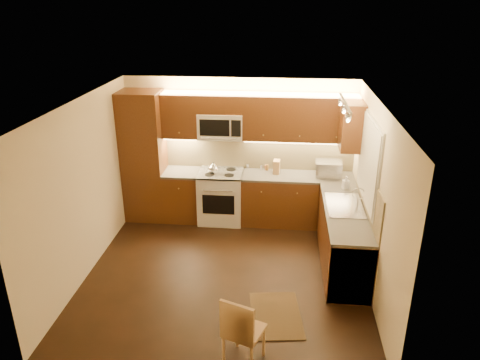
# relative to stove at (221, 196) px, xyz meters

# --- Properties ---
(floor) EXTENTS (4.00, 4.00, 0.01)m
(floor) POSITION_rel_stove_xyz_m (0.30, -1.68, -0.46)
(floor) COLOR black
(floor) RESTS_ON ground
(ceiling) EXTENTS (4.00, 4.00, 0.01)m
(ceiling) POSITION_rel_stove_xyz_m (0.30, -1.68, 2.04)
(ceiling) COLOR beige
(ceiling) RESTS_ON ground
(wall_back) EXTENTS (4.00, 0.01, 2.50)m
(wall_back) POSITION_rel_stove_xyz_m (0.30, 0.32, 0.79)
(wall_back) COLOR beige
(wall_back) RESTS_ON ground
(wall_front) EXTENTS (4.00, 0.01, 2.50)m
(wall_front) POSITION_rel_stove_xyz_m (0.30, -3.67, 0.79)
(wall_front) COLOR beige
(wall_front) RESTS_ON ground
(wall_left) EXTENTS (0.01, 4.00, 2.50)m
(wall_left) POSITION_rel_stove_xyz_m (-1.70, -1.68, 0.79)
(wall_left) COLOR beige
(wall_left) RESTS_ON ground
(wall_right) EXTENTS (0.01, 4.00, 2.50)m
(wall_right) POSITION_rel_stove_xyz_m (2.30, -1.68, 0.79)
(wall_right) COLOR beige
(wall_right) RESTS_ON ground
(pantry) EXTENTS (0.70, 0.60, 2.30)m
(pantry) POSITION_rel_stove_xyz_m (-1.35, 0.02, 0.69)
(pantry) COLOR #41210D
(pantry) RESTS_ON floor
(base_cab_back_left) EXTENTS (0.62, 0.60, 0.86)m
(base_cab_back_left) POSITION_rel_stove_xyz_m (-0.69, 0.02, -0.03)
(base_cab_back_left) COLOR #41210D
(base_cab_back_left) RESTS_ON floor
(counter_back_left) EXTENTS (0.62, 0.60, 0.04)m
(counter_back_left) POSITION_rel_stove_xyz_m (-0.69, 0.02, 0.42)
(counter_back_left) COLOR #3D3A37
(counter_back_left) RESTS_ON base_cab_back_left
(base_cab_back_right) EXTENTS (1.92, 0.60, 0.86)m
(base_cab_back_right) POSITION_rel_stove_xyz_m (1.34, 0.02, -0.03)
(base_cab_back_right) COLOR #41210D
(base_cab_back_right) RESTS_ON floor
(counter_back_right) EXTENTS (1.92, 0.60, 0.04)m
(counter_back_right) POSITION_rel_stove_xyz_m (1.34, 0.02, 0.42)
(counter_back_right) COLOR #3D3A37
(counter_back_right) RESTS_ON base_cab_back_right
(base_cab_right) EXTENTS (0.60, 2.00, 0.86)m
(base_cab_right) POSITION_rel_stove_xyz_m (2.00, -1.28, -0.03)
(base_cab_right) COLOR #41210D
(base_cab_right) RESTS_ON floor
(counter_right) EXTENTS (0.60, 2.00, 0.04)m
(counter_right) POSITION_rel_stove_xyz_m (2.00, -1.28, 0.42)
(counter_right) COLOR #3D3A37
(counter_right) RESTS_ON base_cab_right
(dishwasher) EXTENTS (0.58, 0.60, 0.84)m
(dishwasher) POSITION_rel_stove_xyz_m (2.00, -1.98, -0.03)
(dishwasher) COLOR silver
(dishwasher) RESTS_ON floor
(backsplash_back) EXTENTS (3.30, 0.02, 0.60)m
(backsplash_back) POSITION_rel_stove_xyz_m (0.65, 0.31, 0.74)
(backsplash_back) COLOR tan
(backsplash_back) RESTS_ON wall_back
(backsplash_right) EXTENTS (0.02, 2.00, 0.60)m
(backsplash_right) POSITION_rel_stove_xyz_m (2.29, -1.28, 0.74)
(backsplash_right) COLOR tan
(backsplash_right) RESTS_ON wall_right
(upper_cab_back_left) EXTENTS (0.62, 0.35, 0.75)m
(upper_cab_back_left) POSITION_rel_stove_xyz_m (-0.69, 0.15, 1.42)
(upper_cab_back_left) COLOR #41210D
(upper_cab_back_left) RESTS_ON wall_back
(upper_cab_back_right) EXTENTS (1.92, 0.35, 0.75)m
(upper_cab_back_right) POSITION_rel_stove_xyz_m (1.34, 0.15, 1.42)
(upper_cab_back_right) COLOR #41210D
(upper_cab_back_right) RESTS_ON wall_back
(upper_cab_bridge) EXTENTS (0.76, 0.35, 0.31)m
(upper_cab_bridge) POSITION_rel_stove_xyz_m (0.00, 0.15, 1.63)
(upper_cab_bridge) COLOR #41210D
(upper_cab_bridge) RESTS_ON wall_back
(upper_cab_right_corner) EXTENTS (0.35, 0.50, 0.75)m
(upper_cab_right_corner) POSITION_rel_stove_xyz_m (2.12, -0.28, 1.42)
(upper_cab_right_corner) COLOR #41210D
(upper_cab_right_corner) RESTS_ON wall_right
(stove) EXTENTS (0.76, 0.65, 0.92)m
(stove) POSITION_rel_stove_xyz_m (0.00, 0.00, 0.00)
(stove) COLOR silver
(stove) RESTS_ON floor
(microwave) EXTENTS (0.76, 0.38, 0.44)m
(microwave) POSITION_rel_stove_xyz_m (0.00, 0.14, 1.26)
(microwave) COLOR silver
(microwave) RESTS_ON wall_back
(window_frame) EXTENTS (0.03, 1.44, 1.24)m
(window_frame) POSITION_rel_stove_xyz_m (2.29, -1.12, 1.14)
(window_frame) COLOR silver
(window_frame) RESTS_ON wall_right
(window_blinds) EXTENTS (0.02, 1.36, 1.16)m
(window_blinds) POSITION_rel_stove_xyz_m (2.27, -1.12, 1.14)
(window_blinds) COLOR silver
(window_blinds) RESTS_ON wall_right
(sink) EXTENTS (0.52, 0.86, 0.15)m
(sink) POSITION_rel_stove_xyz_m (2.00, -1.12, 0.52)
(sink) COLOR silver
(sink) RESTS_ON counter_right
(faucet) EXTENTS (0.20, 0.04, 0.30)m
(faucet) POSITION_rel_stove_xyz_m (2.18, -1.12, 0.59)
(faucet) COLOR silver
(faucet) RESTS_ON counter_right
(track_light_bar) EXTENTS (0.04, 1.20, 0.03)m
(track_light_bar) POSITION_rel_stove_xyz_m (1.85, -1.27, 2.00)
(track_light_bar) COLOR silver
(track_light_bar) RESTS_ON ceiling
(kettle) EXTENTS (0.19, 0.19, 0.21)m
(kettle) POSITION_rel_stove_xyz_m (-0.12, -0.06, 0.56)
(kettle) COLOR silver
(kettle) RESTS_ON stove
(toaster_oven) EXTENTS (0.44, 0.33, 0.26)m
(toaster_oven) POSITION_rel_stove_xyz_m (1.85, 0.06, 0.57)
(toaster_oven) COLOR silver
(toaster_oven) RESTS_ON counter_back_right
(knife_block) EXTENTS (0.12, 0.18, 0.24)m
(knife_block) POSITION_rel_stove_xyz_m (0.97, 0.10, 0.56)
(knife_block) COLOR #AF7A4F
(knife_block) RESTS_ON counter_back_right
(spice_jar_a) EXTENTS (0.05, 0.05, 0.10)m
(spice_jar_a) POSITION_rel_stove_xyz_m (0.70, 0.22, 0.49)
(spice_jar_a) COLOR silver
(spice_jar_a) RESTS_ON counter_back_right
(spice_jar_b) EXTENTS (0.06, 0.06, 0.10)m
(spice_jar_b) POSITION_rel_stove_xyz_m (0.80, 0.23, 0.49)
(spice_jar_b) COLOR brown
(spice_jar_b) RESTS_ON counter_back_right
(spice_jar_c) EXTENTS (0.05, 0.05, 0.09)m
(spice_jar_c) POSITION_rel_stove_xyz_m (0.45, 0.26, 0.49)
(spice_jar_c) COLOR silver
(spice_jar_c) RESTS_ON counter_back_right
(spice_jar_d) EXTENTS (0.06, 0.06, 0.09)m
(spice_jar_d) POSITION_rel_stove_xyz_m (0.78, 0.24, 0.49)
(spice_jar_d) COLOR #AA6033
(spice_jar_d) RESTS_ON counter_back_right
(soap_bottle) EXTENTS (0.12, 0.12, 0.21)m
(soap_bottle) POSITION_rel_stove_xyz_m (2.09, -0.46, 0.54)
(soap_bottle) COLOR silver
(soap_bottle) RESTS_ON counter_right
(rug) EXTENTS (0.74, 1.00, 0.01)m
(rug) POSITION_rel_stove_xyz_m (1.05, -2.58, -0.45)
(rug) COLOR black
(rug) RESTS_ON floor
(dining_chair) EXTENTS (0.50, 0.50, 0.88)m
(dining_chair) POSITION_rel_stove_xyz_m (0.71, -3.38, -0.02)
(dining_chair) COLOR #AF7A4F
(dining_chair) RESTS_ON floor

